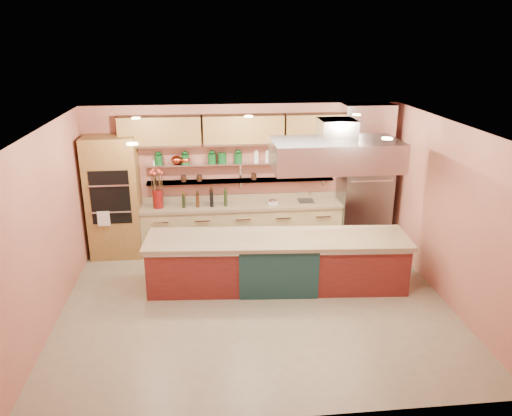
{
  "coord_description": "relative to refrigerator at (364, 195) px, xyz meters",
  "views": [
    {
      "loc": [
        -0.72,
        -6.9,
        4.03
      ],
      "look_at": [
        0.1,
        1.0,
        1.26
      ],
      "focal_mm": 35.0,
      "sensor_mm": 36.0,
      "label": 1
    }
  ],
  "objects": [
    {
      "name": "wall_front",
      "position": [
        -2.35,
        -4.64,
        0.35
      ],
      "size": [
        6.0,
        0.04,
        2.8
      ],
      "primitive_type": "cube",
      "color": "#B96B57",
      "rests_on": "floor"
    },
    {
      "name": "wall_back",
      "position": [
        -2.35,
        0.36,
        0.35
      ],
      "size": [
        6.0,
        0.04,
        2.8
      ],
      "primitive_type": "cube",
      "color": "#B96B57",
      "rests_on": "floor"
    },
    {
      "name": "ceiling_downlights",
      "position": [
        -2.35,
        -1.94,
        1.72
      ],
      "size": [
        4.0,
        2.8,
        0.02
      ],
      "primitive_type": "cube",
      "color": "#FFE5A5",
      "rests_on": "ceiling"
    },
    {
      "name": "green_canister",
      "position": [
        -2.75,
        0.23,
        0.76
      ],
      "size": [
        0.19,
        0.19,
        0.19
      ],
      "primitive_type": "cylinder",
      "rotation": [
        0.0,
        0.0,
        0.2
      ],
      "color": "#0F461A",
      "rests_on": "wall_shelf_upper"
    },
    {
      "name": "oil_bottle_cluster",
      "position": [
        -3.11,
        0.01,
        0.03
      ],
      "size": [
        0.95,
        0.53,
        0.29
      ],
      "primitive_type": "cube",
      "rotation": [
        0.0,
        0.0,
        0.31
      ],
      "color": "black",
      "rests_on": "back_counter"
    },
    {
      "name": "wall_shelf_lower",
      "position": [
        -2.4,
        0.23,
        0.3
      ],
      "size": [
        3.6,
        0.26,
        0.03
      ],
      "primitive_type": "cube",
      "color": "silver",
      "rests_on": "wall_back"
    },
    {
      "name": "wall_shelf_upper",
      "position": [
        -2.4,
        0.23,
        0.65
      ],
      "size": [
        3.6,
        0.26,
        0.03
      ],
      "primitive_type": "cube",
      "color": "silver",
      "rests_on": "wall_back"
    },
    {
      "name": "oven_stack",
      "position": [
        -4.8,
        0.04,
        0.1
      ],
      "size": [
        0.95,
        0.64,
        2.3
      ],
      "primitive_type": "cube",
      "color": "olive",
      "rests_on": "floor"
    },
    {
      "name": "bar_faucet",
      "position": [
        -1.08,
        0.11,
        -0.02
      ],
      "size": [
        0.04,
        0.04,
        0.21
      ],
      "primitive_type": "cylinder",
      "rotation": [
        0.0,
        0.0,
        -0.37
      ],
      "color": "white",
      "rests_on": "back_counter"
    },
    {
      "name": "refrigerator",
      "position": [
        0.0,
        0.0,
        0.0
      ],
      "size": [
        0.95,
        0.72,
        2.1
      ],
      "primitive_type": "cube",
      "color": "slate",
      "rests_on": "floor"
    },
    {
      "name": "range_hood",
      "position": [
        -1.04,
        -1.56,
        1.2
      ],
      "size": [
        2.0,
        1.0,
        0.45
      ],
      "primitive_type": "cube",
      "color": "silver",
      "rests_on": "ceiling"
    },
    {
      "name": "ceiling",
      "position": [
        -2.35,
        -2.14,
        1.75
      ],
      "size": [
        6.0,
        5.0,
        0.02
      ],
      "primitive_type": "cube",
      "color": "black",
      "rests_on": "wall_back"
    },
    {
      "name": "copper_kettle",
      "position": [
        -3.62,
        0.23,
        0.74
      ],
      "size": [
        0.22,
        0.22,
        0.16
      ],
      "primitive_type": "ellipsoid",
      "rotation": [
        0.0,
        0.0,
        -0.08
      ],
      "color": "#C44B2D",
      "rests_on": "wall_shelf_upper"
    },
    {
      "name": "floor",
      "position": [
        -2.35,
        -2.14,
        -1.06
      ],
      "size": [
        6.0,
        5.0,
        0.02
      ],
      "primitive_type": "cube",
      "color": "gray",
      "rests_on": "ground"
    },
    {
      "name": "wall_left",
      "position": [
        -5.35,
        -2.14,
        0.35
      ],
      "size": [
        0.04,
        5.0,
        2.8
      ],
      "primitive_type": "cube",
      "color": "#B96B57",
      "rests_on": "floor"
    },
    {
      "name": "kitchen_scale",
      "position": [
        -1.81,
        0.01,
        -0.07
      ],
      "size": [
        0.2,
        0.17,
        0.1
      ],
      "primitive_type": "cube",
      "rotation": [
        0.0,
        0.0,
        -0.24
      ],
      "color": "silver",
      "rests_on": "back_counter"
    },
    {
      "name": "island",
      "position": [
        -1.94,
        -1.56,
        -0.61
      ],
      "size": [
        4.27,
        1.22,
        0.88
      ],
      "primitive_type": "cube",
      "rotation": [
        0.0,
        0.0,
        -0.07
      ],
      "color": "maroon",
      "rests_on": "floor"
    },
    {
      "name": "back_counter",
      "position": [
        -2.4,
        0.06,
        -0.58
      ],
      "size": [
        3.84,
        0.64,
        0.93
      ],
      "primitive_type": "cube",
      "color": "tan",
      "rests_on": "floor"
    },
    {
      "name": "wall_right",
      "position": [
        0.65,
        -2.14,
        0.35
      ],
      "size": [
        0.04,
        5.0,
        2.8
      ],
      "primitive_type": "cube",
      "color": "#B96B57",
      "rests_on": "floor"
    },
    {
      "name": "flower_vase",
      "position": [
        -3.99,
        0.01,
        0.05
      ],
      "size": [
        0.24,
        0.24,
        0.34
      ],
      "primitive_type": "cylinder",
      "rotation": [
        0.0,
        0.0,
        -0.3
      ],
      "color": "#630F0E",
      "rests_on": "back_counter"
    },
    {
      "name": "upper_cabinets",
      "position": [
        -2.35,
        0.18,
        1.3
      ],
      "size": [
        4.6,
        0.36,
        0.55
      ],
      "primitive_type": "cube",
      "color": "olive",
      "rests_on": "wall_back"
    }
  ]
}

